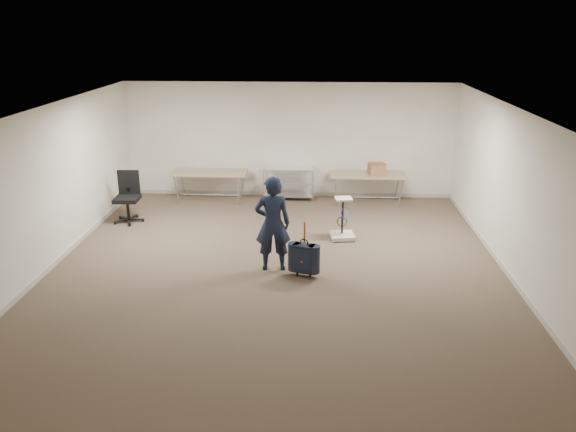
{
  "coord_description": "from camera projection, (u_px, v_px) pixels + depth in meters",
  "views": [
    {
      "loc": [
        0.67,
        -9.02,
        4.16
      ],
      "look_at": [
        0.18,
        0.3,
        0.91
      ],
      "focal_mm": 35.0,
      "sensor_mm": 36.0,
      "label": 1
    }
  ],
  "objects": [
    {
      "name": "wire_shelf",
      "position": [
        289.0,
        182.0,
        13.72
      ],
      "size": [
        1.22,
        0.47,
        0.8
      ],
      "color": "silver",
      "rests_on": "ground"
    },
    {
      "name": "room_shell",
      "position": [
        282.0,
        239.0,
        11.19
      ],
      "size": [
        8.0,
        9.0,
        9.0
      ],
      "color": "beige",
      "rests_on": "ground"
    },
    {
      "name": "folding_table_right",
      "position": [
        368.0,
        176.0,
        13.31
      ],
      "size": [
        1.8,
        0.75,
        0.73
      ],
      "color": "#95805B",
      "rests_on": "ground"
    },
    {
      "name": "folding_table_left",
      "position": [
        210.0,
        174.0,
        13.5
      ],
      "size": [
        1.8,
        0.75,
        0.73
      ],
      "color": "#95805B",
      "rests_on": "ground"
    },
    {
      "name": "office_chair",
      "position": [
        128.0,
        206.0,
        12.23
      ],
      "size": [
        0.66,
        0.66,
        1.1
      ],
      "color": "black",
      "rests_on": "ground"
    },
    {
      "name": "equipment_cart",
      "position": [
        343.0,
        228.0,
        11.28
      ],
      "size": [
        0.53,
        0.53,
        0.86
      ],
      "color": "beige",
      "rests_on": "ground"
    },
    {
      "name": "suitcase",
      "position": [
        304.0,
        258.0,
        9.56
      ],
      "size": [
        0.4,
        0.3,
        0.99
      ],
      "color": "black",
      "rests_on": "ground"
    },
    {
      "name": "cardboard_box",
      "position": [
        377.0,
        169.0,
        13.19
      ],
      "size": [
        0.43,
        0.36,
        0.28
      ],
      "primitive_type": "cube",
      "rotation": [
        0.0,
        0.0,
        0.24
      ],
      "color": "olive",
      "rests_on": "folding_table_right"
    },
    {
      "name": "person",
      "position": [
        273.0,
        224.0,
        9.68
      ],
      "size": [
        0.66,
        0.46,
        1.7
      ],
      "primitive_type": "imported",
      "rotation": [
        0.0,
        0.0,
        3.24
      ],
      "color": "black",
      "rests_on": "ground"
    },
    {
      "name": "ground",
      "position": [
        277.0,
        270.0,
        9.9
      ],
      "size": [
        9.0,
        9.0,
        0.0
      ],
      "primitive_type": "plane",
      "color": "#4D3E2E",
      "rests_on": "ground"
    }
  ]
}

